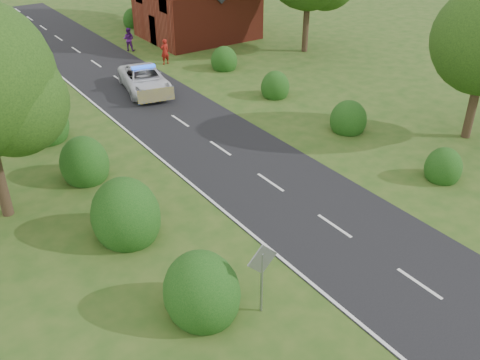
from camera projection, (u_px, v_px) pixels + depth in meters
ground at (419, 284)px, 17.55m from camera, size 120.00×120.00×0.00m
road at (189, 127)px, 28.19m from camera, size 6.00×70.00×0.02m
road_markings at (182, 150)px, 25.92m from camera, size 4.96×70.00×0.01m
hedgerow_left at (93, 176)px, 22.25m from camera, size 2.75×50.41×3.00m
hedgerow_right at (332, 113)px, 28.48m from camera, size 2.10×45.78×2.10m
road_sign at (262, 269)px, 15.67m from camera, size 1.06×0.08×2.53m
police_van at (145, 80)px, 32.48m from camera, size 3.39×5.60×1.59m
pedestrian_red at (165, 52)px, 36.96m from camera, size 0.67×0.47×1.75m
pedestrian_purple at (129, 39)px, 39.75m from camera, size 1.05×1.04×1.71m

